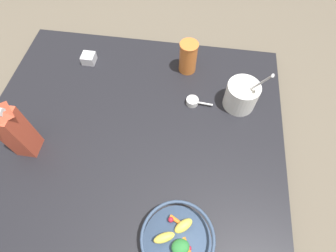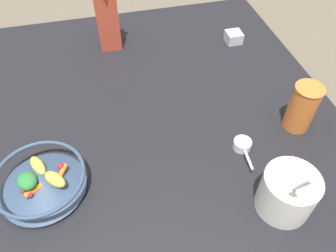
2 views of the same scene
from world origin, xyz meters
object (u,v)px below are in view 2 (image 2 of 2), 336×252
at_px(fruit_bowl, 41,181).
at_px(yogurt_tub, 288,192).
at_px(drinking_cup, 303,107).
at_px(spice_jar, 234,38).
at_px(milk_carton, 106,13).

bearing_deg(fruit_bowl, yogurt_tub, -18.27).
bearing_deg(fruit_bowl, drinking_cup, 3.72).
height_order(yogurt_tub, spice_jar, yogurt_tub).
distance_m(drinking_cup, spice_jar, 0.46).
bearing_deg(spice_jar, fruit_bowl, -144.66).
xyz_separation_m(fruit_bowl, spice_jar, (0.70, 0.50, -0.02)).
bearing_deg(milk_carton, fruit_bowl, -112.49).
relative_size(fruit_bowl, spice_jar, 3.88).
bearing_deg(milk_carton, yogurt_tub, -67.77).
bearing_deg(yogurt_tub, fruit_bowl, 161.73).
height_order(milk_carton, spice_jar, milk_carton).
distance_m(yogurt_tub, drinking_cup, 0.28).
bearing_deg(spice_jar, milk_carton, 169.11).
relative_size(fruit_bowl, drinking_cup, 1.52).
distance_m(fruit_bowl, milk_carton, 0.64).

